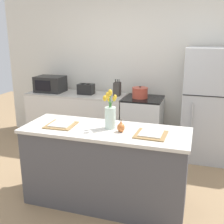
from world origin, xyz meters
TOP-DOWN VIEW (x-y plane):
  - ground_plane at (0.00, 0.00)m, footprint 10.00×10.00m
  - back_wall at (0.00, 2.00)m, footprint 5.20×0.08m
  - kitchen_island at (0.00, 0.00)m, footprint 1.80×0.66m
  - back_counter at (-1.06, 1.60)m, footprint 1.68×0.60m
  - stove_range at (0.10, 1.60)m, footprint 0.60×0.61m
  - refrigerator at (1.05, 1.60)m, footprint 0.68×0.67m
  - flower_vase at (0.04, 0.04)m, footprint 0.16×0.13m
  - pear_figurine at (0.19, -0.04)m, footprint 0.08×0.08m
  - plate_setting_left at (-0.50, -0.04)m, footprint 0.32×0.32m
  - plate_setting_right at (0.50, -0.04)m, footprint 0.32×0.32m
  - toaster at (-0.88, 1.60)m, footprint 0.28×0.18m
  - cooking_pot at (0.04, 1.59)m, footprint 0.25×0.25m
  - microwave at (-1.55, 1.60)m, footprint 0.48×0.37m
  - knife_block at (-0.35, 1.64)m, footprint 0.10×0.14m

SIDE VIEW (x-z plane):
  - ground_plane at x=0.00m, z-range 0.00..0.00m
  - stove_range at x=0.10m, z-range 0.00..0.88m
  - back_counter at x=-1.06m, z-range 0.00..0.88m
  - kitchen_island at x=0.00m, z-range 0.00..0.89m
  - refrigerator at x=1.05m, z-range 0.00..1.68m
  - plate_setting_left at x=-0.50m, z-range 0.89..0.91m
  - plate_setting_right at x=0.50m, z-range 0.89..0.91m
  - pear_figurine at x=0.19m, z-range 0.88..1.01m
  - cooking_pot at x=0.04m, z-range 0.87..1.06m
  - toaster at x=-0.88m, z-range 0.88..1.05m
  - knife_block at x=-0.35m, z-range 0.86..1.13m
  - microwave at x=-1.55m, z-range 0.88..1.15m
  - flower_vase at x=0.04m, z-range 0.83..1.26m
  - back_wall at x=0.00m, z-range 0.00..2.70m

